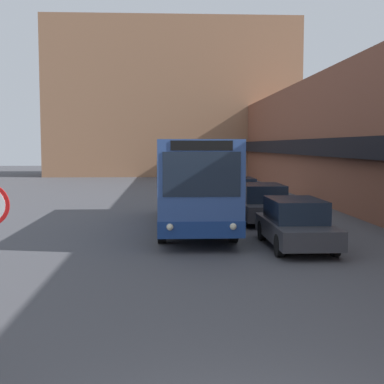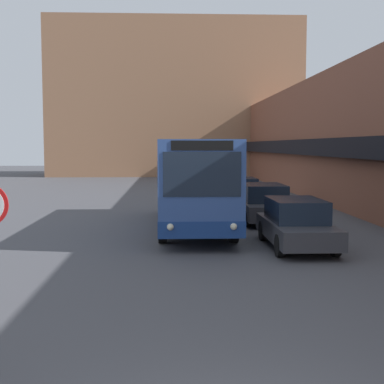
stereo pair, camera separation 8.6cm
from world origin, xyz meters
TOP-DOWN VIEW (x-y plane):
  - building_row_right at (9.97, 24.00)m, footprint 5.50×60.00m
  - building_backdrop_far at (0.00, 52.76)m, footprint 26.00×8.00m
  - city_bus at (0.23, 15.57)m, footprint 2.57×10.29m
  - parked_car_front at (3.20, 11.45)m, footprint 1.79×4.36m
  - parked_car_middle at (3.20, 17.16)m, footprint 1.92×4.61m
  - parked_car_back at (3.20, 24.29)m, footprint 1.92×4.35m

SIDE VIEW (x-z plane):
  - parked_car_back at x=3.20m, z-range 0.01..1.40m
  - parked_car_front at x=3.20m, z-range 0.00..1.50m
  - parked_car_middle at x=3.20m, z-range -0.01..1.53m
  - city_bus at x=0.23m, z-range 0.14..3.46m
  - building_row_right at x=9.97m, z-range -0.01..7.09m
  - building_backdrop_far at x=0.00m, z-range 0.00..15.99m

